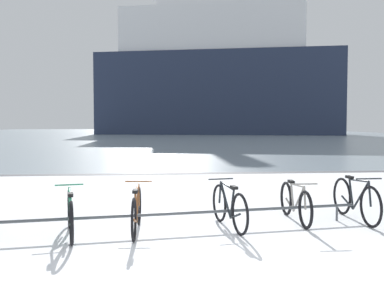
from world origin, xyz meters
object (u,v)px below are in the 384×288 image
object	(u,v)px
bicycle_1	(70,214)
bicycle_3	(229,207)
ferry_ship	(216,73)
bicycle_4	(295,203)
bicycle_5	(355,200)
bicycle_2	(137,210)

from	to	relation	value
bicycle_1	bicycle_3	distance (m)	2.60
bicycle_3	ferry_ship	world-z (taller)	ferry_ship
bicycle_1	bicycle_4	world-z (taller)	bicycle_1
bicycle_4	bicycle_5	xyz separation A→B (m)	(1.13, -0.01, 0.03)
bicycle_1	bicycle_4	size ratio (longest dim) A/B	0.97
bicycle_5	bicycle_4	bearing A→B (deg)	179.39
bicycle_2	bicycle_4	world-z (taller)	bicycle_2
bicycle_3	bicycle_4	bearing A→B (deg)	15.23
bicycle_2	bicycle_4	xyz separation A→B (m)	(2.82, 0.50, -0.01)
bicycle_1	bicycle_5	world-z (taller)	bicycle_5
bicycle_3	bicycle_1	bearing A→B (deg)	-173.55
bicycle_4	bicycle_5	distance (m)	1.13
bicycle_2	bicycle_3	bearing A→B (deg)	5.56
bicycle_1	bicycle_2	distance (m)	1.04
bicycle_4	ferry_ship	xyz separation A→B (m)	(7.35, 59.92, 9.28)
bicycle_2	ferry_ship	bearing A→B (deg)	80.44
ferry_ship	bicycle_1	bearing A→B (deg)	-100.49
bicycle_4	bicycle_3	bearing A→B (deg)	-164.77
bicycle_1	ferry_ship	size ratio (longest dim) A/B	0.04
bicycle_4	ferry_ship	world-z (taller)	ferry_ship
bicycle_2	ferry_ship	distance (m)	61.96
bicycle_3	ferry_ship	xyz separation A→B (m)	(8.63, 60.26, 9.27)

